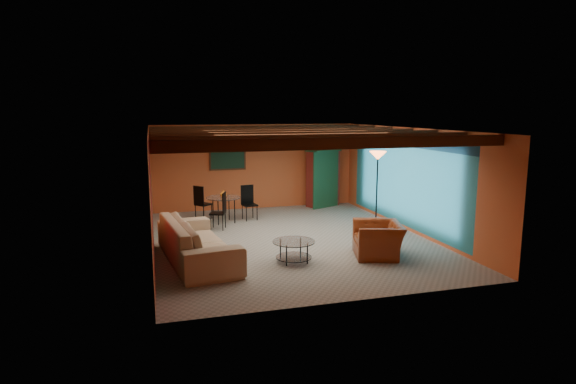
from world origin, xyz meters
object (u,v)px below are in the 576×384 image
object	(u,v)px
sofa	(197,241)
vase	(223,184)
coffee_table	(294,251)
armoire	(323,179)
armchair	(378,239)
dining_table	(224,205)
potted_plant	(323,144)
floor_lamp	(377,192)

from	to	relation	value
sofa	vase	world-z (taller)	vase
coffee_table	armoire	world-z (taller)	armoire
coffee_table	armchair	bearing A→B (deg)	-3.15
dining_table	vase	distance (m)	0.61
dining_table	potted_plant	distance (m)	4.11
armchair	potted_plant	bearing A→B (deg)	-171.19
sofa	coffee_table	world-z (taller)	sofa
coffee_table	potted_plant	bearing A→B (deg)	64.17
dining_table	floor_lamp	world-z (taller)	floor_lamp
dining_table	armoire	world-z (taller)	armoire
sofa	floor_lamp	bearing A→B (deg)	-83.71
sofa	vase	xyz separation A→B (m)	(1.05, 3.35, 0.67)
potted_plant	armchair	bearing A→B (deg)	-97.62
coffee_table	dining_table	distance (m)	4.07
floor_lamp	potted_plant	size ratio (longest dim) A/B	4.29
dining_table	armoire	xyz separation A→B (m)	(3.51, 1.46, 0.41)
armoire	potted_plant	distance (m)	1.16
sofa	potted_plant	xyz separation A→B (m)	(4.56, 4.80, 1.63)
coffee_table	vase	size ratio (longest dim) A/B	4.39
dining_table	potted_plant	xyz separation A→B (m)	(3.51, 1.46, 1.57)
armoire	vase	world-z (taller)	armoire
armchair	vase	world-z (taller)	vase
armchair	dining_table	size ratio (longest dim) A/B	0.58
floor_lamp	potted_plant	distance (m)	3.77
coffee_table	dining_table	bearing A→B (deg)	102.52
sofa	potted_plant	distance (m)	6.82
armchair	floor_lamp	distance (m)	2.20
sofa	armoire	world-z (taller)	armoire
armchair	vase	size ratio (longest dim) A/B	5.53
armoire	sofa	bearing A→B (deg)	-156.36
armchair	floor_lamp	xyz separation A→B (m)	(0.88, 1.89, 0.69)
coffee_table	dining_table	world-z (taller)	dining_table
coffee_table	vase	bearing A→B (deg)	102.52
armoire	potted_plant	xyz separation A→B (m)	(0.00, 0.00, 1.16)
sofa	vase	size ratio (longest dim) A/B	14.74
armchair	potted_plant	world-z (taller)	potted_plant
dining_table	vase	bearing A→B (deg)	0.00
armoire	floor_lamp	size ratio (longest dim) A/B	0.86
sofa	dining_table	xyz separation A→B (m)	(1.05, 3.35, 0.06)
floor_lamp	armchair	bearing A→B (deg)	-114.95
dining_table	armoire	distance (m)	3.82
dining_table	potted_plant	bearing A→B (deg)	22.57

